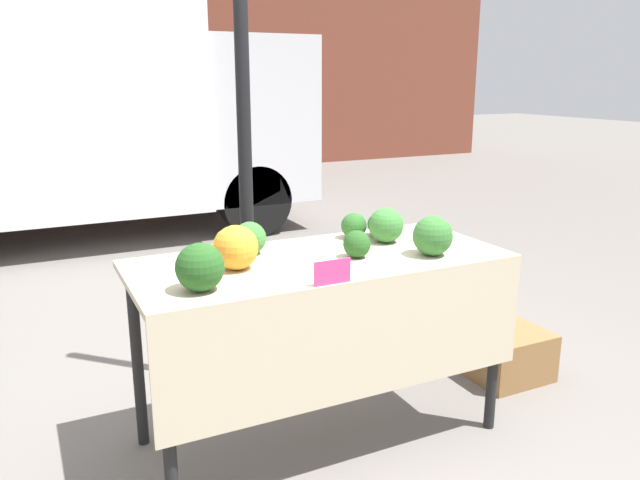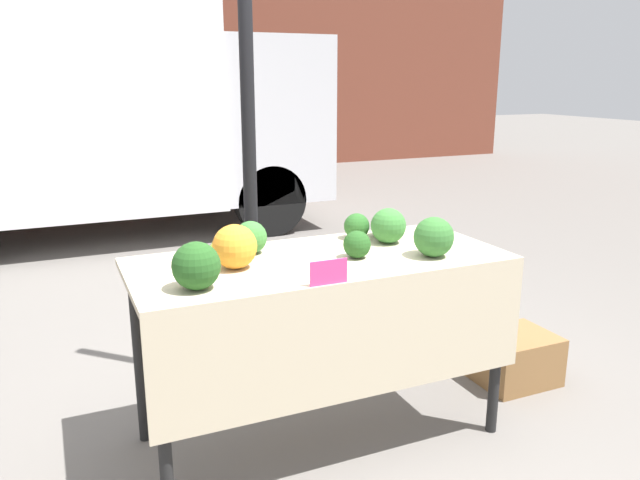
% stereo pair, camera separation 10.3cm
% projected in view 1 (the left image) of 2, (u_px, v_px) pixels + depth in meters
% --- Properties ---
extents(ground_plane, '(40.00, 40.00, 0.00)m').
position_uv_depth(ground_plane, '(320.00, 434.00, 2.94)').
color(ground_plane, slate).
extents(tent_pole, '(0.07, 0.07, 2.53)m').
position_uv_depth(tent_pole, '(245.00, 153.00, 3.10)').
color(tent_pole, black).
rests_on(tent_pole, ground_plane).
extents(parked_truck, '(4.51, 2.15, 2.72)m').
position_uv_depth(parked_truck, '(66.00, 97.00, 6.34)').
color(parked_truck, white).
rests_on(parked_truck, ground_plane).
extents(market_table, '(1.64, 0.72, 0.87)m').
position_uv_depth(market_table, '(326.00, 290.00, 2.70)').
color(market_table, beige).
rests_on(market_table, ground_plane).
extents(orange_cauliflower, '(0.18, 0.18, 0.18)m').
position_uv_depth(orange_cauliflower, '(235.00, 247.00, 2.54)').
color(orange_cauliflower, orange).
rests_on(orange_cauliflower, market_table).
extents(romanesco_head, '(0.15, 0.15, 0.12)m').
position_uv_depth(romanesco_head, '(219.00, 245.00, 2.70)').
color(romanesco_head, '#93B238').
rests_on(romanesco_head, market_table).
extents(broccoli_head_0, '(0.13, 0.13, 0.13)m').
position_uv_depth(broccoli_head_0, '(354.00, 226.00, 3.04)').
color(broccoli_head_0, '#285B23').
rests_on(broccoli_head_0, market_table).
extents(broccoli_head_1, '(0.12, 0.12, 0.12)m').
position_uv_depth(broccoli_head_1, '(379.00, 224.00, 3.09)').
color(broccoli_head_1, '#23511E').
rests_on(broccoli_head_1, market_table).
extents(broccoli_head_2, '(0.17, 0.17, 0.17)m').
position_uv_depth(broccoli_head_2, '(386.00, 225.00, 2.96)').
color(broccoli_head_2, '#387533').
rests_on(broccoli_head_2, market_table).
extents(broccoli_head_3, '(0.15, 0.15, 0.15)m').
position_uv_depth(broccoli_head_3, '(250.00, 238.00, 2.76)').
color(broccoli_head_3, '#387533').
rests_on(broccoli_head_3, market_table).
extents(broccoli_head_4, '(0.18, 0.18, 0.18)m').
position_uv_depth(broccoli_head_4, '(200.00, 267.00, 2.28)').
color(broccoli_head_4, '#23511E').
rests_on(broccoli_head_4, market_table).
extents(broccoli_head_5, '(0.18, 0.18, 0.18)m').
position_uv_depth(broccoli_head_5, '(433.00, 236.00, 2.74)').
color(broccoli_head_5, '#336B2D').
rests_on(broccoli_head_5, market_table).
extents(broccoli_head_6, '(0.12, 0.12, 0.12)m').
position_uv_depth(broccoli_head_6, '(357.00, 244.00, 2.71)').
color(broccoli_head_6, '#23511E').
rests_on(broccoli_head_6, market_table).
extents(price_sign, '(0.15, 0.01, 0.10)m').
position_uv_depth(price_sign, '(332.00, 272.00, 2.36)').
color(price_sign, '#E53D84').
rests_on(price_sign, market_table).
extents(produce_crate, '(0.42, 0.35, 0.27)m').
position_uv_depth(produce_crate, '(508.00, 354.00, 3.48)').
color(produce_crate, olive).
rests_on(produce_crate, ground_plane).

